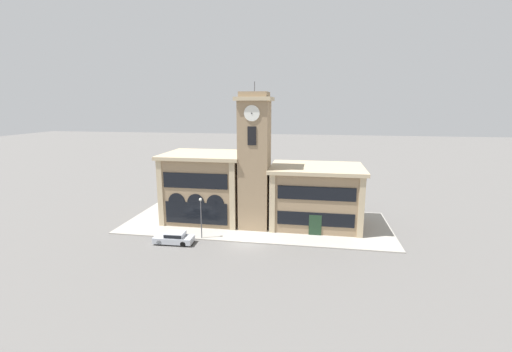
{
  "coord_description": "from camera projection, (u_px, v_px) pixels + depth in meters",
  "views": [
    {
      "loc": [
        7.15,
        -36.21,
        15.57
      ],
      "look_at": [
        0.49,
        3.54,
        7.19
      ],
      "focal_mm": 24.0,
      "sensor_mm": 36.0,
      "label": 1
    }
  ],
  "objects": [
    {
      "name": "town_hall_right_wing",
      "position": [
        316.0,
        196.0,
        44.6
      ],
      "size": [
        11.88,
        8.94,
        7.87
      ],
      "color": "#937A5B",
      "rests_on": "ground_plane"
    },
    {
      "name": "town_hall_left_wing",
      "position": [
        206.0,
        186.0,
        46.87
      ],
      "size": [
        10.86,
        8.94,
        9.22
      ],
      "color": "#937A5B",
      "rests_on": "ground_plane"
    },
    {
      "name": "clock_tower",
      "position": [
        255.0,
        162.0,
        42.71
      ],
      "size": [
        4.37,
        4.37,
        18.32
      ],
      "color": "#937A5B",
      "rests_on": "ground_plane"
    },
    {
      "name": "ground_plane",
      "position": [
        247.0,
        243.0,
        39.29
      ],
      "size": [
        300.0,
        300.0,
        0.0
      ],
      "primitive_type": "plane",
      "color": "#605E5B"
    },
    {
      "name": "parked_car_near",
      "position": [
        174.0,
        238.0,
        39.1
      ],
      "size": [
        4.52,
        1.98,
        1.35
      ],
      "rotation": [
        0.0,
        0.0,
        3.17
      ],
      "color": "#B2B7C1",
      "rests_on": "ground_plane"
    },
    {
      "name": "sidewalk_kerb",
      "position": [
        257.0,
        223.0,
        45.93
      ],
      "size": [
        34.62,
        13.78,
        0.15
      ],
      "color": "#A39E93",
      "rests_on": "ground_plane"
    },
    {
      "name": "street_lamp",
      "position": [
        201.0,
        211.0,
        39.81
      ],
      "size": [
        0.36,
        0.36,
        4.89
      ],
      "color": "#4C4C51",
      "rests_on": "sidewalk_kerb"
    }
  ]
}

